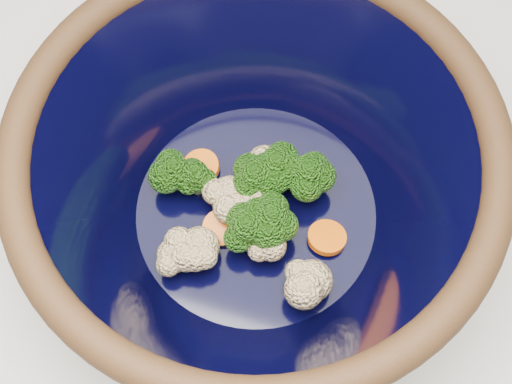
# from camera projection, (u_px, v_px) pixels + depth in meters

# --- Properties ---
(counter) EXTENTS (1.20, 1.20, 0.90)m
(counter) POSITION_uv_depth(u_px,v_px,m) (245.00, 336.00, 1.05)
(counter) COLOR beige
(counter) RESTS_ON ground
(mixing_bowl) EXTENTS (0.45, 0.45, 0.16)m
(mixing_bowl) POSITION_uv_depth(u_px,v_px,m) (256.00, 184.00, 0.55)
(mixing_bowl) COLOR black
(mixing_bowl) RESTS_ON counter
(vegetable_pile) EXTENTS (0.17, 0.14, 0.05)m
(vegetable_pile) POSITION_uv_depth(u_px,v_px,m) (250.00, 202.00, 0.58)
(vegetable_pile) COLOR #608442
(vegetable_pile) RESTS_ON mixing_bowl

